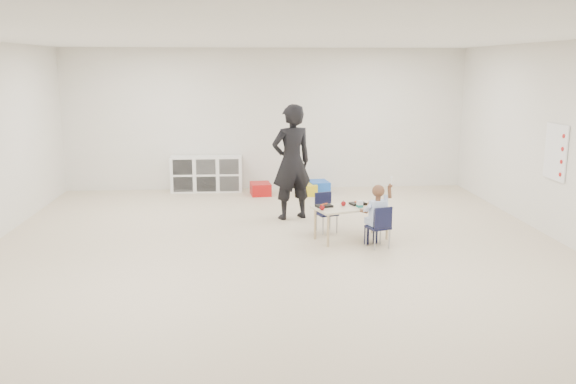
{
  "coord_description": "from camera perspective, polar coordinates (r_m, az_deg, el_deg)",
  "views": [
    {
      "loc": [
        -0.46,
        -7.7,
        2.46
      ],
      "look_at": [
        0.11,
        0.01,
        0.85
      ],
      "focal_mm": 38.0,
      "sensor_mm": 36.0,
      "label": 1
    }
  ],
  "objects": [
    {
      "name": "milk_carton",
      "position": [
        8.65,
        6.73,
        -1.14
      ],
      "size": [
        0.09,
        0.09,
        0.1
      ],
      "primitive_type": "cube",
      "rotation": [
        0.0,
        0.0,
        0.33
      ],
      "color": "white",
      "rests_on": "table"
    },
    {
      "name": "chair_far",
      "position": [
        9.14,
        3.63,
        -1.97
      ],
      "size": [
        0.36,
        0.34,
        0.59
      ],
      "primitive_type": null,
      "rotation": [
        0.0,
        0.0,
        0.33
      ],
      "color": "black",
      "rests_on": "ground"
    },
    {
      "name": "bin_red",
      "position": [
        11.79,
        -2.59,
        0.29
      ],
      "size": [
        0.42,
        0.51,
        0.23
      ],
      "primitive_type": "cube",
      "rotation": [
        0.0,
        0.0,
        0.1
      ],
      "color": "#B51212",
      "rests_on": "ground"
    },
    {
      "name": "child",
      "position": [
        8.41,
        8.45,
        -2.1
      ],
      "size": [
        0.5,
        0.5,
        0.93
      ],
      "primitive_type": null,
      "rotation": [
        0.0,
        0.0,
        0.33
      ],
      "color": "#B4C9F4",
      "rests_on": "chair_near"
    },
    {
      "name": "apple_far",
      "position": [
        8.45,
        3.21,
        -1.48
      ],
      "size": [
        0.07,
        0.07,
        0.07
      ],
      "primitive_type": "sphere",
      "color": "maroon",
      "rests_on": "table"
    },
    {
      "name": "chair_near",
      "position": [
        8.45,
        8.42,
        -3.21
      ],
      "size": [
        0.36,
        0.34,
        0.59
      ],
      "primitive_type": null,
      "rotation": [
        0.0,
        0.0,
        0.33
      ],
      "color": "black",
      "rests_on": "ground"
    },
    {
      "name": "lunch_tray_near",
      "position": [
        8.85,
        6.56,
        -1.08
      ],
      "size": [
        0.26,
        0.22,
        0.03
      ],
      "primitive_type": "cube",
      "rotation": [
        0.0,
        0.0,
        0.33
      ],
      "color": "black",
      "rests_on": "table"
    },
    {
      "name": "table",
      "position": [
        8.8,
        5.93,
        -2.85
      ],
      "size": [
        1.18,
        0.85,
        0.49
      ],
      "rotation": [
        0.0,
        0.0,
        0.33
      ],
      "color": "beige",
      "rests_on": "ground"
    },
    {
      "name": "rules_poster",
      "position": [
        9.49,
        23.77,
        3.45
      ],
      "size": [
        0.02,
        0.6,
        0.8
      ],
      "primitive_type": "cube",
      "color": "white",
      "rests_on": "room"
    },
    {
      "name": "bread_roll",
      "position": [
        8.78,
        7.72,
        -1.09
      ],
      "size": [
        0.09,
        0.09,
        0.07
      ],
      "primitive_type": "ellipsoid",
      "color": "#B37849",
      "rests_on": "table"
    },
    {
      "name": "adult",
      "position": [
        9.82,
        0.33,
        2.81
      ],
      "size": [
        0.79,
        0.66,
        1.86
      ],
      "primitive_type": "imported",
      "rotation": [
        0.0,
        0.0,
        3.51
      ],
      "color": "black",
      "rests_on": "ground"
    },
    {
      "name": "apple_near",
      "position": [
        8.73,
        5.21,
        -1.08
      ],
      "size": [
        0.07,
        0.07,
        0.07
      ],
      "primitive_type": "sphere",
      "color": "maroon",
      "rests_on": "table"
    },
    {
      "name": "room",
      "position": [
        7.79,
        -0.78,
        3.94
      ],
      "size": [
        9.0,
        9.02,
        2.8
      ],
      "color": "beige",
      "rests_on": "ground"
    },
    {
      "name": "bin_yellow",
      "position": [
        11.79,
        1.92,
        0.24
      ],
      "size": [
        0.36,
        0.45,
        0.21
      ],
      "primitive_type": "cube",
      "rotation": [
        0.0,
        0.0,
        -0.05
      ],
      "color": "gold",
      "rests_on": "ground"
    },
    {
      "name": "bin_blue",
      "position": [
        11.99,
        2.87,
        0.48
      ],
      "size": [
        0.43,
        0.52,
        0.23
      ],
      "primitive_type": "cube",
      "rotation": [
        0.0,
        0.0,
        0.15
      ],
      "color": "blue",
      "rests_on": "ground"
    },
    {
      "name": "lunch_tray_far",
      "position": [
        8.65,
        3.4,
        -1.31
      ],
      "size": [
        0.26,
        0.22,
        0.03
      ],
      "primitive_type": "cube",
      "rotation": [
        0.0,
        0.0,
        0.33
      ],
      "color": "black",
      "rests_on": "table"
    },
    {
      "name": "cubby_shelf",
      "position": [
        12.19,
        -7.63,
        1.7
      ],
      "size": [
        1.4,
        0.4,
        0.7
      ],
      "primitive_type": "cube",
      "color": "white",
      "rests_on": "ground"
    }
  ]
}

